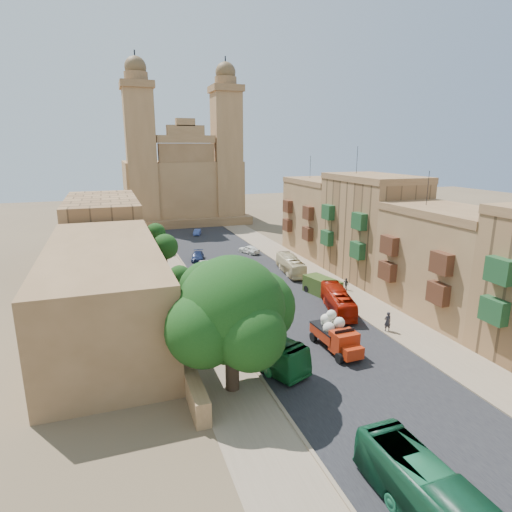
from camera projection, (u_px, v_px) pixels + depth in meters
ground at (374, 393)px, 31.00m from camera, size 260.00×260.00×0.00m
road_surface at (246, 277)px, 58.44m from camera, size 14.00×140.00×0.01m
sidewalk_east at (309, 271)px, 61.46m from camera, size 5.00×140.00×0.01m
sidewalk_west at (177, 285)px, 55.41m from camera, size 5.00×140.00×0.01m
kerb_east at (293, 272)px, 60.65m from camera, size 0.25×140.00×0.12m
kerb_west at (196, 282)px, 56.19m from camera, size 0.25×140.00×0.12m
townhouse_b at (447, 262)px, 44.73m from camera, size 9.00×14.00×14.90m
townhouse_c at (371, 227)px, 57.23m from camera, size 9.00×14.00×17.40m
townhouse_d at (322, 217)px, 70.22m from camera, size 9.00×14.00×15.90m
west_wall at (163, 307)px, 45.09m from camera, size 1.00×40.00×1.80m
west_building_low at (105, 289)px, 40.69m from camera, size 10.00×28.00×8.40m
west_building_mid at (104, 231)px, 64.27m from camera, size 10.00×22.00×10.00m
church at (183, 181)px, 100.53m from camera, size 28.00×22.50×36.30m
ficus_tree at (233, 313)px, 30.18m from camera, size 10.11×9.30×10.11m
street_tree_a at (202, 313)px, 38.05m from camera, size 2.91×2.91×4.47m
street_tree_b at (180, 277)px, 49.07m from camera, size 2.74×2.74×4.21m
street_tree_c at (165, 247)px, 59.81m from camera, size 3.63×3.63×5.57m
street_tree_d at (156, 233)px, 70.87m from camera, size 3.32×3.32×5.11m
red_truck at (336, 334)px, 37.28m from camera, size 2.54×5.94×3.42m
olive_pickup at (322, 287)px, 51.44m from camera, size 3.21×5.31×2.05m
bus_green_south at (443, 511)px, 19.21m from camera, size 2.75×10.68×2.96m
bus_green_north at (255, 344)px, 35.51m from camera, size 6.29×10.55×2.90m
bus_red_east at (338, 301)px, 46.18m from camera, size 4.35×8.90×2.42m
bus_cream_east at (291, 265)px, 60.09m from camera, size 3.05×8.76×2.39m
car_blue_a at (267, 309)px, 45.25m from camera, size 2.06×4.35×1.44m
car_white_a at (205, 266)px, 61.72m from camera, size 1.68×4.02×1.29m
car_cream at (264, 281)px, 54.70m from camera, size 3.71×5.29×1.34m
car_dkblue at (198, 256)px, 67.18m from camera, size 2.91×4.72×1.28m
car_white_b at (249, 249)px, 71.43m from camera, size 3.08×4.36×1.38m
car_blue_b at (197, 232)px, 86.32m from camera, size 2.30×3.64×1.13m
pedestrian_a at (388, 321)px, 41.25m from camera, size 0.76×0.54×1.98m
pedestrian_c at (346, 284)px, 53.19m from camera, size 0.61×0.97×1.54m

